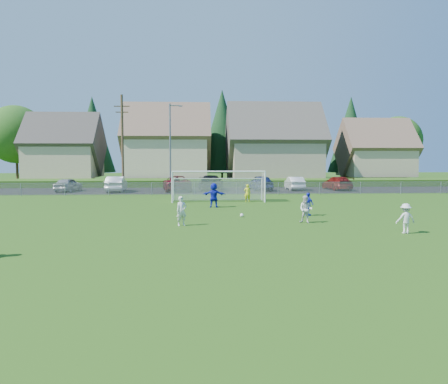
# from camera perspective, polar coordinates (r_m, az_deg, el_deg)

# --- Properties ---
(ground) EXTENTS (160.00, 160.00, 0.00)m
(ground) POSITION_cam_1_polar(r_m,az_deg,el_deg) (19.53, 1.35, -6.00)
(ground) COLOR #193D0C
(ground) RESTS_ON ground
(asphalt_lot) EXTENTS (60.00, 60.00, 0.00)m
(asphalt_lot) POSITION_cam_1_polar(r_m,az_deg,el_deg) (46.79, -1.36, 0.22)
(asphalt_lot) COLOR black
(asphalt_lot) RESTS_ON ground
(grass_embankment) EXTENTS (70.00, 6.00, 0.80)m
(grass_embankment) POSITION_cam_1_polar(r_m,az_deg,el_deg) (54.24, -1.63, 1.24)
(grass_embankment) COLOR #1E420F
(grass_embankment) RESTS_ON ground
(soccer_ball) EXTENTS (0.22, 0.22, 0.22)m
(soccer_ball) POSITION_cam_1_polar(r_m,az_deg,el_deg) (26.11, 2.33, -3.06)
(soccer_ball) COLOR white
(soccer_ball) RESTS_ON ground
(player_white_a) EXTENTS (0.67, 0.57, 1.54)m
(player_white_a) POSITION_cam_1_polar(r_m,az_deg,el_deg) (22.90, -5.57, -2.49)
(player_white_a) COLOR silver
(player_white_a) RESTS_ON ground
(player_white_b) EXTENTS (0.91, 0.85, 1.49)m
(player_white_b) POSITION_cam_1_polar(r_m,az_deg,el_deg) (24.14, 10.64, -2.24)
(player_white_b) COLOR silver
(player_white_b) RESTS_ON ground
(player_white_c) EXTENTS (0.93, 0.55, 1.42)m
(player_white_c) POSITION_cam_1_polar(r_m,az_deg,el_deg) (22.20, 22.63, -3.22)
(player_white_c) COLOR silver
(player_white_c) RESTS_ON ground
(player_blue_a) EXTENTS (0.74, 0.89, 1.42)m
(player_blue_a) POSITION_cam_1_polar(r_m,az_deg,el_deg) (27.15, 10.93, -1.57)
(player_blue_a) COLOR #131EBA
(player_blue_a) RESTS_ON ground
(player_blue_b) EXTENTS (1.68, 0.76, 1.75)m
(player_blue_b) POSITION_cam_1_polar(r_m,az_deg,el_deg) (31.04, -1.33, -0.41)
(player_blue_b) COLOR #131EBA
(player_blue_b) RESTS_ON ground
(goalkeeper) EXTENTS (0.53, 0.36, 1.43)m
(goalkeeper) POSITION_cam_1_polar(r_m,az_deg,el_deg) (34.76, 3.07, -0.14)
(goalkeeper) COLOR yellow
(goalkeeper) RESTS_ON ground
(car_a) EXTENTS (2.22, 4.35, 1.42)m
(car_a) POSITION_cam_1_polar(r_m,az_deg,el_deg) (47.98, -19.71, 0.90)
(car_a) COLOR gray
(car_a) RESTS_ON ground
(car_b) EXTENTS (1.91, 4.88, 1.58)m
(car_b) POSITION_cam_1_polar(r_m,az_deg,el_deg) (46.29, -13.89, 1.02)
(car_b) COLOR silver
(car_b) RESTS_ON ground
(car_c) EXTENTS (3.41, 6.07, 1.60)m
(car_c) POSITION_cam_1_polar(r_m,az_deg,el_deg) (46.30, -6.19, 1.14)
(car_c) COLOR #5C0A14
(car_c) RESTS_ON ground
(car_d) EXTENTS (2.90, 5.82, 1.62)m
(car_d) POSITION_cam_1_polar(r_m,az_deg,el_deg) (47.01, -1.69, 1.23)
(car_d) COLOR black
(car_d) RESTS_ON ground
(car_e) EXTENTS (2.30, 4.96, 1.64)m
(car_e) POSITION_cam_1_polar(r_m,az_deg,el_deg) (46.77, 4.83, 1.21)
(car_e) COLOR navy
(car_e) RESTS_ON ground
(car_f) EXTENTS (1.57, 4.36, 1.43)m
(car_f) POSITION_cam_1_polar(r_m,az_deg,el_deg) (47.99, 9.19, 1.12)
(car_f) COLOR silver
(car_f) RESTS_ON ground
(car_g) EXTENTS (2.40, 5.13, 1.45)m
(car_g) POSITION_cam_1_polar(r_m,az_deg,el_deg) (49.09, 14.56, 1.12)
(car_g) COLOR maroon
(car_g) RESTS_ON ground
(soccer_goal) EXTENTS (7.42, 1.90, 2.50)m
(soccer_goal) POSITION_cam_1_polar(r_m,az_deg,el_deg) (35.27, -0.75, 1.42)
(soccer_goal) COLOR white
(soccer_goal) RESTS_ON ground
(chainlink_fence) EXTENTS (52.06, 0.06, 1.20)m
(chainlink_fence) POSITION_cam_1_polar(r_m,az_deg,el_deg) (41.26, -1.11, 0.50)
(chainlink_fence) COLOR gray
(chainlink_fence) RESTS_ON ground
(streetlight) EXTENTS (1.38, 0.18, 9.00)m
(streetlight) POSITION_cam_1_polar(r_m,az_deg,el_deg) (45.24, -6.98, 6.16)
(streetlight) COLOR slate
(streetlight) RESTS_ON ground
(utility_pole) EXTENTS (1.60, 0.26, 10.00)m
(utility_pole) POSITION_cam_1_polar(r_m,az_deg,el_deg) (46.83, -13.13, 6.40)
(utility_pole) COLOR #473321
(utility_pole) RESTS_ON ground
(houses_row) EXTENTS (53.90, 11.45, 13.27)m
(houses_row) POSITION_cam_1_polar(r_m,az_deg,el_deg) (61.80, 0.00, 8.09)
(houses_row) COLOR tan
(houses_row) RESTS_ON ground
(tree_row) EXTENTS (65.98, 12.36, 13.80)m
(tree_row) POSITION_cam_1_polar(r_m,az_deg,el_deg) (67.99, -1.09, 7.42)
(tree_row) COLOR #382616
(tree_row) RESTS_ON ground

